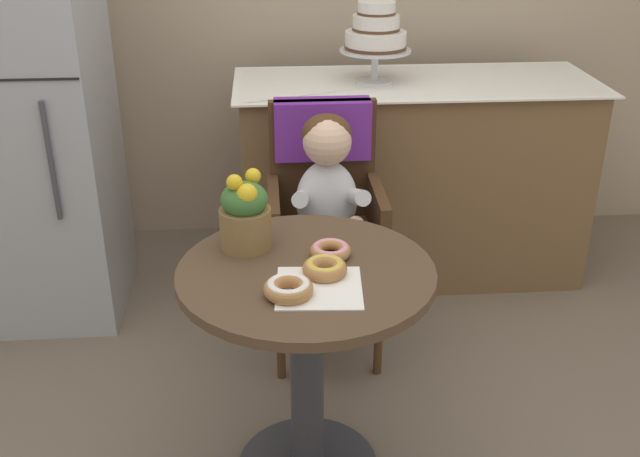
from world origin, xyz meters
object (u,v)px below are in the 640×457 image
object	(u,v)px
donut_mid	(288,288)
tiered_cake_stand	(376,34)
donut_front	(325,268)
donut_side	(330,250)
refrigerator	(22,115)
wicker_chair	(324,189)
seated_child	(328,196)
flower_vase	(245,213)
cafe_table	(307,333)

from	to	relation	value
donut_mid	tiered_cake_stand	distance (m)	1.54
donut_front	tiered_cake_stand	xyz separation A→B (m)	(0.32, 1.34, 0.36)
donut_side	refrigerator	world-z (taller)	refrigerator
donut_side	refrigerator	distance (m)	1.53
wicker_chair	seated_child	size ratio (longest dim) A/B	1.31
donut_side	flower_vase	distance (m)	0.27
cafe_table	tiered_cake_stand	distance (m)	1.48
wicker_chair	tiered_cake_stand	bearing A→B (deg)	65.03
cafe_table	flower_vase	xyz separation A→B (m)	(-0.17, 0.15, 0.32)
wicker_chair	flower_vase	distance (m)	0.69
donut_front	refrigerator	bearing A→B (deg)	133.96
wicker_chair	seated_child	xyz separation A→B (m)	(0.00, -0.16, 0.04)
donut_mid	tiered_cake_stand	bearing A→B (deg)	73.72
donut_mid	donut_side	size ratio (longest dim) A/B	1.11
wicker_chair	donut_mid	bearing A→B (deg)	-99.94
wicker_chair	cafe_table	bearing A→B (deg)	-97.92
wicker_chair	donut_side	world-z (taller)	wicker_chair
refrigerator	cafe_table	bearing A→B (deg)	-46.33
cafe_table	flower_vase	bearing A→B (deg)	137.91
tiered_cake_stand	refrigerator	xyz separation A→B (m)	(-1.42, -0.20, -0.25)
donut_mid	refrigerator	bearing A→B (deg)	128.76
wicker_chair	donut_mid	xyz separation A→B (m)	(-0.16, -0.90, 0.10)
donut_front	flower_vase	world-z (taller)	flower_vase
donut_mid	flower_vase	bearing A→B (deg)	111.06
donut_front	donut_side	bearing A→B (deg)	76.98
donut_front	donut_side	xyz separation A→B (m)	(0.03, 0.11, -0.00)
cafe_table	donut_front	xyz separation A→B (m)	(0.05, -0.04, 0.24)
flower_vase	refrigerator	bearing A→B (deg)	132.94
cafe_table	tiered_cake_stand	bearing A→B (deg)	74.20
donut_mid	flower_vase	world-z (taller)	flower_vase
donut_mid	donut_side	distance (m)	0.25
cafe_table	donut_front	world-z (taller)	donut_front
donut_side	flower_vase	bearing A→B (deg)	161.46
seated_child	refrigerator	world-z (taller)	refrigerator
tiered_cake_stand	refrigerator	distance (m)	1.45
donut_front	tiered_cake_stand	world-z (taller)	tiered_cake_stand
donut_mid	tiered_cake_stand	world-z (taller)	tiered_cake_stand
donut_front	refrigerator	world-z (taller)	refrigerator
wicker_chair	flower_vase	xyz separation A→B (m)	(-0.28, -0.61, 0.19)
wicker_chair	donut_side	size ratio (longest dim) A/B	8.13
refrigerator	tiered_cake_stand	bearing A→B (deg)	8.03
donut_front	donut_side	size ratio (longest dim) A/B	1.04
seated_child	flower_vase	world-z (taller)	seated_child
cafe_table	donut_front	size ratio (longest dim) A/B	5.92
wicker_chair	tiered_cake_stand	xyz separation A→B (m)	(0.26, 0.54, 0.46)
donut_front	wicker_chair	bearing A→B (deg)	85.53
cafe_table	refrigerator	xyz separation A→B (m)	(-1.05, 1.10, 0.34)
seated_child	refrigerator	distance (m)	1.27
wicker_chair	tiered_cake_stand	size ratio (longest dim) A/B	2.87
refrigerator	wicker_chair	bearing A→B (deg)	-16.38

